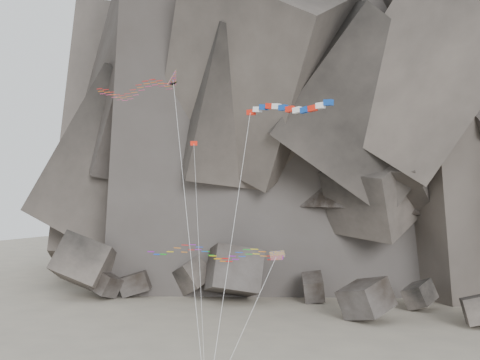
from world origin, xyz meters
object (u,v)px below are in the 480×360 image
at_px(delta_kite, 130,90).
at_px(banner_kite, 287,109).
at_px(pennant_kite, 195,183).
at_px(parafoil_kite, 207,252).

height_order(delta_kite, banner_kite, delta_kite).
height_order(delta_kite, pennant_kite, delta_kite).
relative_size(delta_kite, parafoil_kite, 1.92).
bearing_deg(delta_kite, banner_kite, -4.50).
bearing_deg(delta_kite, parafoil_kite, -10.02).
distance_m(parafoil_kite, pennant_kite, 7.15).
relative_size(parafoil_kite, pennant_kite, 0.72).
bearing_deg(parafoil_kite, banner_kite, 3.14).
xyz_separation_m(parafoil_kite, pennant_kite, (0.69, -3.58, 6.15)).
xyz_separation_m(banner_kite, pennant_kite, (-6.76, -3.98, -6.36)).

